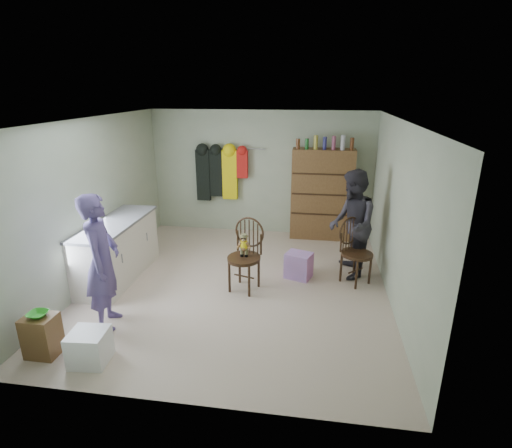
% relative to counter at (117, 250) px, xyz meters
% --- Properties ---
extents(ground_plane, '(5.00, 5.00, 0.00)m').
position_rel_counter_xyz_m(ground_plane, '(1.95, 0.00, -0.47)').
color(ground_plane, beige).
rests_on(ground_plane, ground).
extents(room_walls, '(5.00, 5.00, 5.00)m').
position_rel_counter_xyz_m(room_walls, '(1.95, 0.53, 1.11)').
color(room_walls, '#ABB597').
rests_on(room_walls, ground).
extents(counter, '(0.64, 1.86, 0.94)m').
position_rel_counter_xyz_m(counter, '(0.00, 0.00, 0.00)').
color(counter, silver).
rests_on(counter, ground).
extents(stool, '(0.35, 0.30, 0.50)m').
position_rel_counter_xyz_m(stool, '(0.07, -2.00, -0.22)').
color(stool, brown).
rests_on(stool, ground).
extents(bowl, '(0.22, 0.22, 0.05)m').
position_rel_counter_xyz_m(bowl, '(0.07, -2.00, 0.05)').
color(bowl, green).
rests_on(bowl, stool).
extents(plastic_tub, '(0.43, 0.41, 0.38)m').
position_rel_counter_xyz_m(plastic_tub, '(0.67, -2.04, -0.28)').
color(plastic_tub, white).
rests_on(plastic_tub, ground).
extents(chair_front, '(0.61, 0.61, 1.10)m').
position_rel_counter_xyz_m(chair_front, '(2.08, -0.07, 0.14)').
color(chair_front, '#3A2414').
rests_on(chair_front, ground).
extents(chair_far, '(0.65, 0.65, 1.04)m').
position_rel_counter_xyz_m(chair_far, '(3.71, 0.40, 0.09)').
color(chair_far, '#3A2414').
rests_on(chair_far, ground).
extents(striped_bag, '(0.48, 0.42, 0.42)m').
position_rel_counter_xyz_m(striped_bag, '(2.86, 0.41, -0.26)').
color(striped_bag, pink).
rests_on(striped_bag, ground).
extents(person_left, '(0.56, 0.72, 1.75)m').
position_rel_counter_xyz_m(person_left, '(0.50, -1.29, 0.40)').
color(person_left, '#564783').
rests_on(person_left, ground).
extents(person_right, '(0.74, 0.91, 1.74)m').
position_rel_counter_xyz_m(person_right, '(3.66, 0.63, 0.40)').
color(person_right, '#2D2B33').
rests_on(person_right, ground).
extents(dresser, '(1.20, 0.39, 2.07)m').
position_rel_counter_xyz_m(dresser, '(3.20, 2.30, 0.44)').
color(dresser, brown).
rests_on(dresser, ground).
extents(coat_rack, '(1.42, 0.12, 1.09)m').
position_rel_counter_xyz_m(coat_rack, '(1.12, 2.38, 0.78)').
color(coat_rack, '#99999E').
rests_on(coat_rack, ground).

